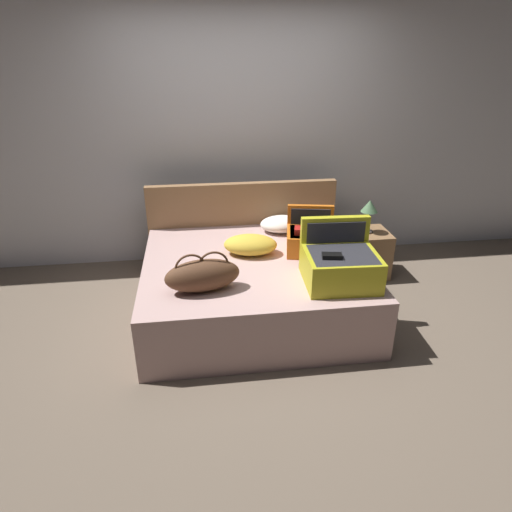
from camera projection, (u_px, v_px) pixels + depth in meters
ground_plane at (261, 338)px, 3.58m from camera, size 12.00×12.00×0.00m
back_wall at (237, 135)px, 4.50m from camera, size 8.00×0.10×2.60m
bed at (254, 287)px, 3.83m from camera, size 1.82×1.63×0.49m
headboard at (243, 227)px, 4.51m from camera, size 1.86×0.08×0.91m
hard_case_large at (340, 264)px, 3.34m from camera, size 0.55×0.52×0.44m
hard_case_medium at (310, 238)px, 3.87m from camera, size 0.47×0.47×0.35m
duffel_bag at (203, 275)px, 3.23m from camera, size 0.57×0.30×0.30m
pillow_near_headboard at (282, 224)px, 4.29m from camera, size 0.42×0.32×0.15m
pillow_center_head at (250, 245)px, 3.82m from camera, size 0.49×0.35×0.17m
nightstand at (364, 253)px, 4.49m from camera, size 0.44×0.40×0.45m
table_lamp at (369, 208)px, 4.29m from camera, size 0.16×0.16×0.33m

